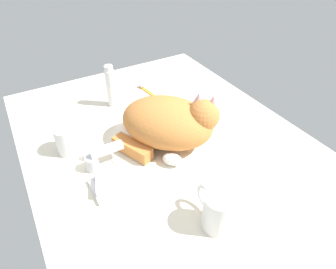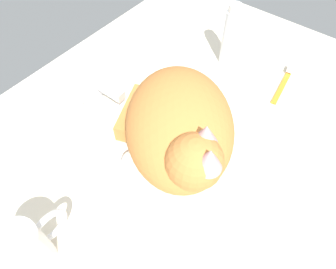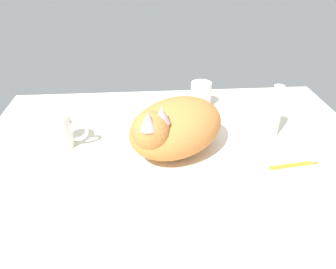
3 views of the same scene
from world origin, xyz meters
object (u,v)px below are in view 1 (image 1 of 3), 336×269
(coffee_mug, at_px, (217,211))
(rinse_cup, at_px, (68,140))
(toothbrush, at_px, (148,91))
(soap_bar, at_px, (104,184))
(toothpaste_bottle, at_px, (111,87))
(cat, at_px, (171,122))
(faucet, at_px, (97,160))

(coffee_mug, distance_m, rinse_cup, 0.48)
(coffee_mug, xyz_separation_m, toothbrush, (0.61, -0.14, -0.04))
(coffee_mug, bearing_deg, soap_bar, 39.36)
(rinse_cup, relative_size, soap_bar, 1.29)
(coffee_mug, relative_size, toothpaste_bottle, 0.75)
(soap_bar, bearing_deg, cat, -72.28)
(faucet, relative_size, cat, 0.39)
(coffee_mug, height_order, soap_bar, coffee_mug)
(toothpaste_bottle, height_order, toothbrush, toothpaste_bottle)
(soap_bar, bearing_deg, toothbrush, -39.69)
(toothpaste_bottle, bearing_deg, soap_bar, 155.43)
(faucet, distance_m, cat, 0.24)
(faucet, bearing_deg, coffee_mug, -150.86)
(coffee_mug, bearing_deg, rinse_cup, 27.82)
(coffee_mug, bearing_deg, toothpaste_bottle, 1.44)
(cat, xyz_separation_m, toothbrush, (0.31, -0.08, -0.07))
(coffee_mug, bearing_deg, cat, -10.60)
(toothpaste_bottle, relative_size, toothbrush, 1.17)
(soap_bar, relative_size, toothpaste_bottle, 0.43)
(soap_bar, relative_size, toothbrush, 0.50)
(rinse_cup, xyz_separation_m, toothpaste_bottle, (0.18, -0.21, 0.03))
(faucet, xyz_separation_m, cat, (-0.01, -0.23, 0.05))
(cat, xyz_separation_m, toothpaste_bottle, (0.29, 0.07, -0.01))
(faucet, xyz_separation_m, toothpaste_bottle, (0.29, -0.16, 0.04))
(rinse_cup, height_order, toothpaste_bottle, toothpaste_bottle)
(cat, distance_m, soap_bar, 0.26)
(cat, bearing_deg, rinse_cup, 66.96)
(soap_bar, distance_m, toothbrush, 0.50)
(soap_bar, bearing_deg, toothpaste_bottle, -24.57)
(cat, height_order, soap_bar, cat)
(faucet, xyz_separation_m, soap_bar, (-0.09, 0.01, -0.01))
(faucet, height_order, toothpaste_bottle, toothpaste_bottle)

